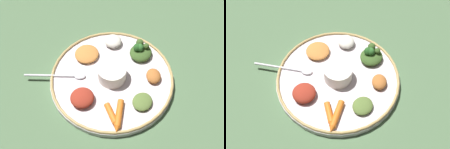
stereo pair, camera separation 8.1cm
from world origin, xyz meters
TOP-DOWN VIEW (x-y plane):
  - ground_plane at (0.00, 0.00)m, footprint 2.40×2.40m
  - platter at (0.00, 0.00)m, footprint 0.36×0.36m
  - platter_rim at (0.00, 0.00)m, footprint 0.36×0.36m
  - center_bowl at (0.00, 0.00)m, footprint 0.08×0.08m
  - spoon at (0.07, -0.12)m, footprint 0.11×0.16m
  - greens_pile at (-0.12, 0.03)m, footprint 0.07×0.07m
  - carrot_near_spoon at (0.11, 0.07)m, footprint 0.06×0.07m
  - carrot_outer at (0.10, 0.08)m, footprint 0.09×0.05m
  - mound_chickpea at (-0.06, 0.10)m, footprint 0.07×0.06m
  - mound_rice_white at (-0.11, -0.07)m, footprint 0.06×0.06m
  - mound_collards at (0.03, 0.12)m, footprint 0.06×0.06m
  - mound_squash at (-0.03, -0.11)m, footprint 0.08×0.08m
  - mound_beet at (0.11, -0.03)m, footprint 0.09×0.09m

SIDE VIEW (x-z plane):
  - ground_plane at x=0.00m, z-range 0.00..0.00m
  - platter at x=0.00m, z-range 0.00..0.02m
  - platter_rim at x=0.00m, z-range 0.02..0.03m
  - spoon at x=0.07m, z-range 0.02..0.03m
  - carrot_near_spoon at x=0.11m, z-range 0.02..0.04m
  - carrot_outer at x=0.10m, z-range 0.02..0.04m
  - mound_collards at x=0.03m, z-range 0.02..0.04m
  - mound_squash at x=-0.03m, z-range 0.02..0.04m
  - mound_chickpea at x=-0.06m, z-range 0.02..0.04m
  - mound_rice_white at x=-0.11m, z-range 0.02..0.05m
  - mound_beet at x=0.11m, z-range 0.02..0.05m
  - greens_pile at x=-0.12m, z-range 0.01..0.06m
  - center_bowl at x=0.00m, z-range 0.02..0.06m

